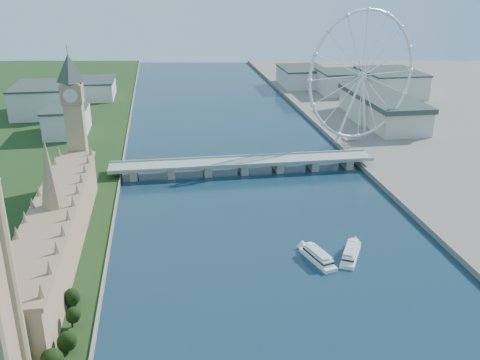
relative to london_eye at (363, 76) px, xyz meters
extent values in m
cube|color=tan|center=(-247.98, -185.08, -50.52)|extent=(24.00, 200.00, 28.00)
cone|color=#937A59|center=(-247.98, -185.08, -14.52)|extent=(12.00, 12.00, 40.00)
cube|color=tan|center=(-247.98, -77.08, -24.52)|extent=(13.00, 13.00, 80.00)
cube|color=#937A59|center=(-247.98, -77.08, 7.48)|extent=(15.00, 15.00, 14.00)
pyramid|color=#2D3833|center=(-247.98, -77.08, 35.48)|extent=(20.02, 20.02, 20.00)
cube|color=gray|center=(-119.98, -55.08, -59.02)|extent=(220.00, 22.00, 2.00)
cube|color=gray|center=(-209.98, -55.08, -63.77)|extent=(6.00, 20.00, 7.50)
cube|color=gray|center=(-179.98, -55.08, -63.77)|extent=(6.00, 20.00, 7.50)
cube|color=gray|center=(-149.98, -55.08, -63.77)|extent=(6.00, 20.00, 7.50)
cube|color=gray|center=(-119.98, -55.08, -63.77)|extent=(6.00, 20.00, 7.50)
cube|color=gray|center=(-89.98, -55.08, -63.77)|extent=(6.00, 20.00, 7.50)
cube|color=gray|center=(-59.98, -55.08, -63.77)|extent=(6.00, 20.00, 7.50)
cube|color=gray|center=(-29.98, -55.08, -63.77)|extent=(6.00, 20.00, 7.50)
torus|color=silver|center=(0.02, -0.08, 0.48)|extent=(113.60, 39.12, 118.60)
cylinder|color=silver|center=(0.02, -0.08, 0.48)|extent=(7.25, 6.61, 6.00)
cube|color=gray|center=(-2.98, 9.92, -63.52)|extent=(14.00, 10.00, 2.00)
cube|color=beige|center=(-279.98, 74.92, -51.52)|extent=(40.00, 60.00, 26.00)
cube|color=beige|center=(-319.98, 164.92, -48.52)|extent=(60.00, 80.00, 32.00)
cube|color=beige|center=(-269.98, 244.92, -53.52)|extent=(50.00, 70.00, 22.00)
cube|color=beige|center=(60.02, 224.92, -50.52)|extent=(60.00, 60.00, 28.00)
cube|color=beige|center=(120.02, 204.92, -49.52)|extent=(70.00, 90.00, 30.00)
cube|color=beige|center=(20.02, 284.92, -52.52)|extent=(60.00, 80.00, 24.00)
camera|label=1|loc=(-185.15, -470.79, 87.70)|focal=40.00mm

